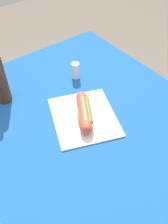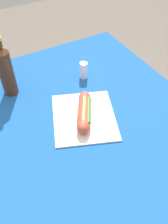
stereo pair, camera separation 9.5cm
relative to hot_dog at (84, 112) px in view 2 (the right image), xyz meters
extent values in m
plane|color=#6B6056|center=(0.05, -0.03, -0.80)|extent=(6.00, 6.00, 0.00)
cylinder|color=brown|center=(-0.42, 0.33, -0.43)|extent=(0.07, 0.07, 0.74)
cube|color=brown|center=(0.05, -0.03, -0.05)|extent=(1.10, 0.88, 0.03)
cube|color=#19519E|center=(0.05, -0.03, -0.03)|extent=(1.16, 0.94, 0.00)
cube|color=silver|center=(0.00, 0.00, -0.03)|extent=(0.34, 0.32, 0.01)
ellipsoid|color=#E5BC75|center=(0.00, 0.00, 0.00)|extent=(0.16, 0.13, 0.04)
cylinder|color=#BC4C38|center=(0.00, 0.00, 0.00)|extent=(0.17, 0.12, 0.05)
sphere|color=#BC4C38|center=(0.07, -0.04, 0.00)|extent=(0.05, 0.05, 0.05)
sphere|color=#BC4C38|center=(-0.07, 0.04, 0.00)|extent=(0.05, 0.05, 0.05)
cube|color=yellow|center=(0.00, 0.00, 0.02)|extent=(0.11, 0.07, 0.00)
cylinder|color=#4C7A2D|center=(0.01, 0.01, 0.01)|extent=(0.13, 0.09, 0.02)
cylinder|color=#4C2814|center=(-0.28, -0.20, 0.07)|extent=(0.06, 0.06, 0.20)
cone|color=#4C2814|center=(-0.28, -0.20, 0.18)|extent=(0.06, 0.06, 0.02)
cylinder|color=silver|center=(-0.22, 0.12, 0.01)|extent=(0.04, 0.04, 0.08)
camera|label=1|loc=(0.52, -0.40, 0.68)|focal=39.77mm
camera|label=2|loc=(0.57, -0.32, 0.68)|focal=39.77mm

